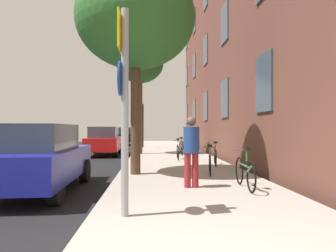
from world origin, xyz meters
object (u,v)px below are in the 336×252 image
(traffic_light, at_px, (141,118))
(bicycle_1, at_px, (210,163))
(sign_post, at_px, (124,95))
(bicycle_4, at_px, (181,148))
(pedestrian_0, at_px, (192,147))
(bicycle_0, at_px, (245,172))
(car_0, at_px, (39,157))
(bicycle_5, at_px, (184,146))
(tree_far, at_px, (140,64))
(bicycle_2, at_px, (215,156))
(bicycle_3, at_px, (178,151))
(car_2, at_px, (125,136))
(car_1, at_px, (105,141))
(tree_near, at_px, (136,19))

(traffic_light, xyz_separation_m, bicycle_1, (2.50, -14.17, -1.88))
(sign_post, height_order, bicycle_4, sign_post)
(bicycle_1, height_order, pedestrian_0, pedestrian_0)
(bicycle_0, bearing_deg, car_0, 175.64)
(bicycle_1, relative_size, bicycle_5, 0.97)
(tree_far, distance_m, car_0, 11.24)
(bicycle_4, xyz_separation_m, pedestrian_0, (-0.68, -9.40, 0.59))
(bicycle_2, bearing_deg, bicycle_3, 117.28)
(bicycle_2, xyz_separation_m, bicycle_4, (-0.85, 4.80, 0.02))
(tree_far, height_order, car_0, tree_far)
(sign_post, height_order, traffic_light, sign_post)
(tree_far, xyz_separation_m, car_0, (-2.08, -10.16, -4.32))
(car_2, bearing_deg, bicycle_3, -76.52)
(car_0, distance_m, car_2, 21.71)
(bicycle_2, bearing_deg, car_2, 105.54)
(car_2, bearing_deg, bicycle_5, -66.54)
(sign_post, xyz_separation_m, pedestrian_0, (1.42, 2.40, -0.98))
(bicycle_4, bearing_deg, car_1, 163.53)
(bicycle_5, bearing_deg, tree_far, -151.20)
(sign_post, relative_size, bicycle_4, 2.02)
(tree_near, bearing_deg, bicycle_1, -2.93)
(traffic_light, relative_size, bicycle_2, 2.03)
(bicycle_2, relative_size, car_0, 0.36)
(tree_far, height_order, bicycle_1, tree_far)
(bicycle_3, distance_m, car_1, 5.33)
(car_1, bearing_deg, bicycle_4, -16.47)
(tree_near, distance_m, tree_far, 8.02)
(car_0, xyz_separation_m, car_1, (0.06, 10.49, -0.00))
(sign_post, bearing_deg, car_0, 130.76)
(bicycle_4, bearing_deg, sign_post, -100.06)
(sign_post, xyz_separation_m, bicycle_3, (1.71, 9.40, -1.59))
(bicycle_2, xyz_separation_m, car_0, (-5.17, -4.43, 0.37))
(traffic_light, distance_m, tree_near, 14.29)
(bicycle_4, height_order, bicycle_5, bicycle_4)
(bicycle_4, relative_size, car_0, 0.38)
(tree_far, distance_m, bicycle_5, 5.59)
(sign_post, height_order, car_1, sign_post)
(tree_far, bearing_deg, car_2, 98.46)
(tree_far, height_order, car_2, tree_far)
(traffic_light, height_order, bicycle_4, traffic_light)
(bicycle_1, height_order, car_0, car_0)
(bicycle_3, xyz_separation_m, car_0, (-3.93, -6.83, 0.36))
(bicycle_0, relative_size, car_2, 0.42)
(bicycle_5, bearing_deg, car_1, -166.28)
(car_0, bearing_deg, bicycle_5, 67.83)
(tree_near, distance_m, car_0, 5.12)
(bicycle_4, height_order, car_2, car_2)
(sign_post, distance_m, bicycle_3, 9.69)
(bicycle_1, height_order, bicycle_5, bicycle_1)
(traffic_light, distance_m, bicycle_4, 7.58)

